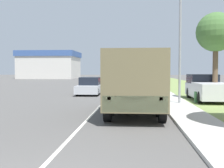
{
  "coord_description": "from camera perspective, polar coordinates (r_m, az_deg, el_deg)",
  "views": [
    {
      "loc": [
        1.96,
        -3.76,
        2.1
      ],
      "look_at": [
        0.8,
        11.22,
        1.37
      ],
      "focal_mm": 45.0,
      "sensor_mm": 36.0,
      "label": 1
    }
  ],
  "objects": [
    {
      "name": "ground_plane",
      "position": [
        43.86,
        1.85,
        0.04
      ],
      "size": [
        180.0,
        180.0,
        0.0
      ],
      "primitive_type": "plane",
      "color": "#565451"
    },
    {
      "name": "tree_mid_right",
      "position": [
        20.74,
        20.35,
        9.68
      ],
      "size": [
        2.68,
        2.68,
        6.04
      ],
      "color": "brown",
      "rests_on": "grass_strip_right"
    },
    {
      "name": "pickup_truck",
      "position": [
        20.63,
        18.7,
        -0.77
      ],
      "size": [
        2.07,
        5.58,
        1.79
      ],
      "color": "silver",
      "rests_on": "grass_strip_right"
    },
    {
      "name": "car_nearest_ahead",
      "position": [
        24.65,
        -4.44,
        -0.52
      ],
      "size": [
        1.91,
        4.82,
        1.51
      ],
      "color": "#B7BABF",
      "rests_on": "ground"
    },
    {
      "name": "building_distant",
      "position": [
        75.99,
        -12.48,
        3.81
      ],
      "size": [
        14.6,
        12.43,
        7.01
      ],
      "color": "beige",
      "rests_on": "ground"
    },
    {
      "name": "sidewalk_right",
      "position": [
        43.88,
        7.73,
        0.1
      ],
      "size": [
        1.8,
        120.0,
        0.12
      ],
      "color": "beige",
      "rests_on": "ground"
    },
    {
      "name": "lane_centre_stripe",
      "position": [
        43.86,
        1.85,
        0.04
      ],
      "size": [
        0.12,
        120.0,
        0.0
      ],
      "color": "silver",
      "rests_on": "ground"
    },
    {
      "name": "military_truck",
      "position": [
        13.48,
        4.62,
        0.75
      ],
      "size": [
        2.51,
        6.94,
        2.91
      ],
      "color": "#606647",
      "rests_on": "ground"
    },
    {
      "name": "grass_strip_right",
      "position": [
        44.36,
        13.42,
        0.01
      ],
      "size": [
        7.0,
        120.0,
        0.02
      ],
      "color": "olive",
      "rests_on": "ground"
    },
    {
      "name": "car_second_ahead",
      "position": [
        32.53,
        3.62,
        0.33
      ],
      "size": [
        1.91,
        4.68,
        1.58
      ],
      "color": "silver",
      "rests_on": "ground"
    },
    {
      "name": "lamp_post",
      "position": [
        17.59,
        12.97,
        9.31
      ],
      "size": [
        1.69,
        0.24,
        6.67
      ],
      "color": "gray",
      "rests_on": "sidewalk_right"
    },
    {
      "name": "car_third_ahead",
      "position": [
        47.29,
        3.75,
        1.17
      ],
      "size": [
        1.72,
        4.75,
        1.74
      ],
      "color": "maroon",
      "rests_on": "ground"
    },
    {
      "name": "utility_box",
      "position": [
        19.07,
        17.26,
        -2.54
      ],
      "size": [
        0.55,
        0.45,
        0.7
      ],
      "color": "#3D7042",
      "rests_on": "grass_strip_right"
    }
  ]
}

